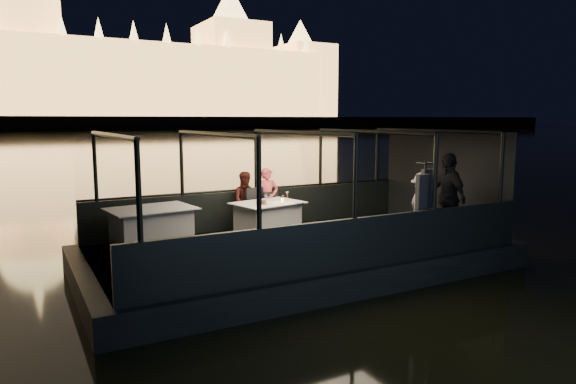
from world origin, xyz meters
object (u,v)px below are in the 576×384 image
dining_table_aft (152,231)px  person_man_maroon (247,199)px  chair_port_right (274,212)px  wine_bottle (259,199)px  passenger_dark (448,201)px  coat_stand (424,207)px  dining_table_central (268,219)px  person_woman_coral (268,198)px  chair_port_left (258,213)px  passenger_stripe (423,203)px

dining_table_aft → person_man_maroon: 2.50m
chair_port_right → wine_bottle: bearing=-148.0°
passenger_dark → dining_table_aft: bearing=-99.0°
coat_stand → passenger_dark: 1.35m
coat_stand → dining_table_aft: bearing=149.5°
dining_table_aft → person_man_maroon: bearing=17.4°
dining_table_central → person_man_maroon: person_man_maroon is taller
dining_table_aft → person_woman_coral: size_ratio=1.12×
chair_port_left → passenger_stripe: passenger_stripe is taller
coat_stand → person_woman_coral: (-1.65, 3.43, -0.15)m
dining_table_aft → person_woman_coral: 3.02m
coat_stand → passenger_stripe: bearing=47.8°
passenger_dark → wine_bottle: bearing=-105.2°
person_man_maroon → passenger_dark: 4.43m
coat_stand → passenger_dark: (1.22, 0.59, -0.05)m
passenger_dark → dining_table_central: bearing=-112.4°
dining_table_central → dining_table_aft: bearing=-179.5°
person_man_maroon → dining_table_aft: bearing=-144.8°
passenger_stripe → person_man_maroon: bearing=63.4°
person_woman_coral → wine_bottle: 1.30m
passenger_stripe → dining_table_aft: bearing=87.2°
chair_port_right → coat_stand: coat_stand is taller
dining_table_central → passenger_dark: bearing=-33.4°
person_man_maroon → wine_bottle: (-0.18, -1.07, 0.17)m
passenger_stripe → dining_table_central: bearing=69.7°
dining_table_aft → coat_stand: coat_stand is taller
passenger_dark → chair_port_left: bearing=-117.5°
chair_port_left → person_man_maroon: (-0.17, 0.27, 0.30)m
dining_table_central → wine_bottle: size_ratio=4.36×
dining_table_central → person_man_maroon: bearing=104.6°
chair_port_right → passenger_stripe: bearing=-65.2°
person_man_maroon → dining_table_central: bearing=-57.7°
dining_table_aft → chair_port_left: chair_port_left is taller
chair_port_left → person_woman_coral: bearing=22.7°
passenger_dark → chair_port_right: bearing=-121.2°
chair_port_left → dining_table_central: bearing=-101.2°
person_woman_coral → person_man_maroon: size_ratio=1.04×
chair_port_right → dining_table_central: bearing=-145.6°
dining_table_aft → chair_port_left: (2.53, 0.47, 0.06)m
chair_port_left → chair_port_right: bearing=-13.2°
chair_port_left → passenger_stripe: 3.64m
chair_port_left → person_man_maroon: 0.44m
dining_table_central → person_man_maroon: (-0.19, 0.72, 0.36)m
chair_port_left → person_man_maroon: size_ratio=0.73×
dining_table_aft → passenger_stripe: size_ratio=1.07×
dining_table_central → passenger_dark: (3.22, -2.12, 0.47)m
chair_port_left → passenger_dark: size_ratio=0.54×
coat_stand → person_woman_coral: bearing=115.6°
passenger_stripe → passenger_dark: bearing=-69.8°
dining_table_central → person_woman_coral: bearing=63.7°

